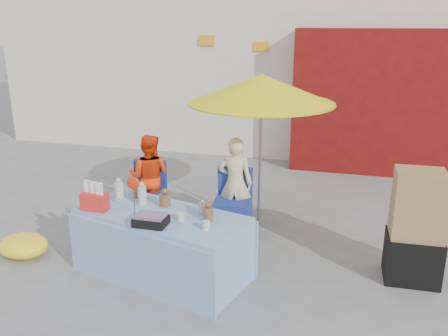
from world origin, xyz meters
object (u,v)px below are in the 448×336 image
(umbrella, at_px, (261,89))
(chair_left, at_px, (147,204))
(market_table, at_px, (162,243))
(box_stack, at_px, (415,231))
(vendor_orange, at_px, (150,177))
(chair_right, at_px, (232,213))
(vendor_beige, at_px, (235,183))

(umbrella, bearing_deg, chair_left, -169.62)
(market_table, relative_size, box_stack, 1.65)
(vendor_orange, bearing_deg, box_stack, 162.05)
(market_table, bearing_deg, box_stack, 28.28)
(market_table, relative_size, vendor_orange, 1.69)
(market_table, xyz_separation_m, umbrella, (0.78, 1.59, 1.51))
(umbrella, bearing_deg, chair_right, -136.66)
(market_table, xyz_separation_m, chair_left, (-0.77, 1.31, -0.12))
(chair_left, distance_m, vendor_orange, 0.39)
(vendor_orange, distance_m, vendor_beige, 1.25)
(umbrella, relative_size, box_stack, 1.65)
(vendor_orange, xyz_separation_m, vendor_beige, (1.25, 0.00, 0.02))
(box_stack, bearing_deg, chair_left, 168.69)
(umbrella, height_order, box_stack, umbrella)
(chair_right, distance_m, box_stack, 2.33)
(chair_left, relative_size, box_stack, 0.67)
(market_table, xyz_separation_m, chair_right, (0.48, 1.31, -0.12))
(chair_right, distance_m, vendor_beige, 0.41)
(vendor_beige, distance_m, umbrella, 1.30)
(market_table, height_order, box_stack, box_stack)
(umbrella, bearing_deg, vendor_beige, -153.43)
(market_table, height_order, chair_left, market_table)
(box_stack, bearing_deg, vendor_beige, 159.46)
(chair_left, relative_size, umbrella, 0.41)
(vendor_orange, height_order, box_stack, box_stack)
(chair_left, height_order, umbrella, umbrella)
(chair_left, distance_m, box_stack, 3.54)
(chair_left, bearing_deg, chair_right, -4.51)
(chair_left, bearing_deg, umbrella, 5.87)
(chair_left, relative_size, vendor_orange, 0.69)
(chair_left, xyz_separation_m, chair_right, (1.25, 0.00, 0.00))
(market_table, bearing_deg, chair_left, 136.02)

